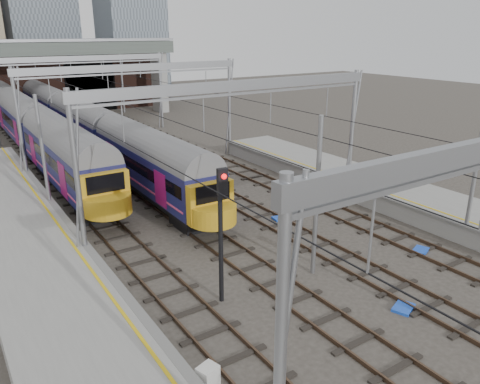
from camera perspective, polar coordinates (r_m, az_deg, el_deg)
ground at (r=20.06m, az=12.70°, el=-11.86°), size 160.00×160.00×0.00m
platform_left at (r=17.29m, az=-19.57°, el=-15.93°), size 4.32×55.00×1.12m
tracks at (r=31.24m, az=-7.20°, el=0.01°), size 14.40×80.00×0.22m
overhead_line at (r=35.68m, az=-12.41°, el=12.90°), size 16.80×80.00×8.00m
retaining_wall at (r=65.39m, az=-21.15°, el=12.76°), size 28.00×2.75×9.00m
overbridge at (r=59.10m, az=-21.50°, el=15.04°), size 28.00×3.00×9.25m
train_main at (r=50.43m, az=-20.77°, el=8.98°), size 2.57×59.47×4.50m
train_second at (r=55.33m, az=-26.23°, el=9.15°), size 2.71×62.61×4.69m
signal_near_left at (r=17.47m, az=-2.30°, el=-3.61°), size 0.41×0.49×5.52m
relay_cabinet at (r=14.55m, az=-3.91°, el=-22.23°), size 0.68×0.62×1.13m
equip_cover_a at (r=19.58m, az=19.30°, el=-13.17°), size 1.11×0.95×0.11m
equip_cover_b at (r=26.74m, az=5.06°, el=-3.18°), size 1.04×0.81×0.11m
equip_cover_c at (r=24.53m, az=21.16°, el=-6.62°), size 1.04×0.88×0.10m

